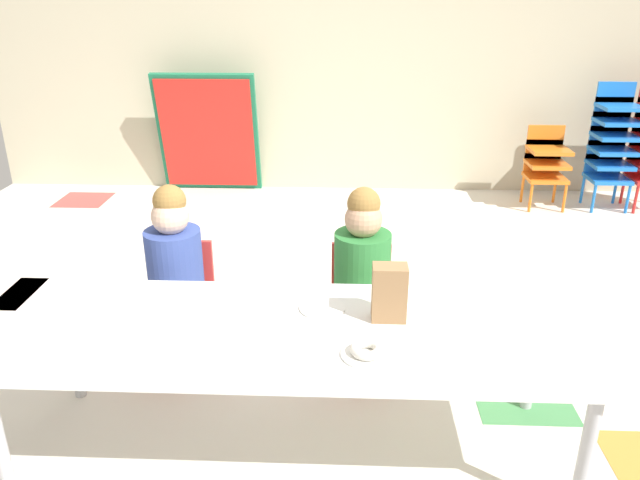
% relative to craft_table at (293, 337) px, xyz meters
% --- Properties ---
extents(ground_plane, '(6.27, 5.51, 0.02)m').
position_rel_craft_table_xyz_m(ground_plane, '(0.11, 0.84, -0.53)').
color(ground_plane, silver).
extents(back_wall, '(6.27, 0.10, 2.72)m').
position_rel_craft_table_xyz_m(back_wall, '(0.11, 3.60, 0.83)').
color(back_wall, beige).
rests_on(back_wall, ground_plane).
extents(craft_table, '(2.19, 0.74, 0.57)m').
position_rel_craft_table_xyz_m(craft_table, '(0.00, 0.00, 0.00)').
color(craft_table, white).
rests_on(craft_table, ground_plane).
extents(seated_child_near_camera, '(0.32, 0.32, 0.92)m').
position_rel_craft_table_xyz_m(seated_child_near_camera, '(-0.60, 0.60, 0.03)').
color(seated_child_near_camera, red).
rests_on(seated_child_near_camera, ground_plane).
extents(seated_child_middle_seat, '(0.32, 0.31, 0.92)m').
position_rel_craft_table_xyz_m(seated_child_middle_seat, '(0.27, 0.60, 0.03)').
color(seated_child_middle_seat, red).
rests_on(seated_child_middle_seat, ground_plane).
extents(kid_chair_orange_stack, '(0.32, 0.30, 0.68)m').
position_rel_craft_table_xyz_m(kid_chair_orange_stack, '(1.88, 3.11, -0.13)').
color(kid_chair_orange_stack, orange).
rests_on(kid_chair_orange_stack, ground_plane).
extents(kid_chair_blue_stack, '(0.32, 0.30, 1.04)m').
position_rel_craft_table_xyz_m(kid_chair_blue_stack, '(2.40, 3.11, 0.05)').
color(kid_chair_blue_stack, blue).
rests_on(kid_chair_blue_stack, ground_plane).
extents(folded_activity_table, '(0.90, 0.29, 1.09)m').
position_rel_craft_table_xyz_m(folded_activity_table, '(-1.05, 3.40, 0.01)').
color(folded_activity_table, '#19724C').
rests_on(folded_activity_table, ground_plane).
extents(paper_bag_brown, '(0.13, 0.09, 0.22)m').
position_rel_craft_table_xyz_m(paper_bag_brown, '(0.36, 0.08, 0.15)').
color(paper_bag_brown, '#9E754C').
rests_on(paper_bag_brown, craft_table).
extents(paper_plate_near_edge, '(0.18, 0.18, 0.01)m').
position_rel_craft_table_xyz_m(paper_plate_near_edge, '(0.27, -0.18, 0.05)').
color(paper_plate_near_edge, white).
rests_on(paper_plate_near_edge, craft_table).
extents(paper_plate_center_table, '(0.18, 0.18, 0.01)m').
position_rel_craft_table_xyz_m(paper_plate_center_table, '(0.11, 0.14, 0.05)').
color(paper_plate_center_table, white).
rests_on(paper_plate_center_table, craft_table).
extents(donut_powdered_on_plate, '(0.12, 0.12, 0.03)m').
position_rel_craft_table_xyz_m(donut_powdered_on_plate, '(0.27, -0.18, 0.07)').
color(donut_powdered_on_plate, white).
rests_on(donut_powdered_on_plate, craft_table).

